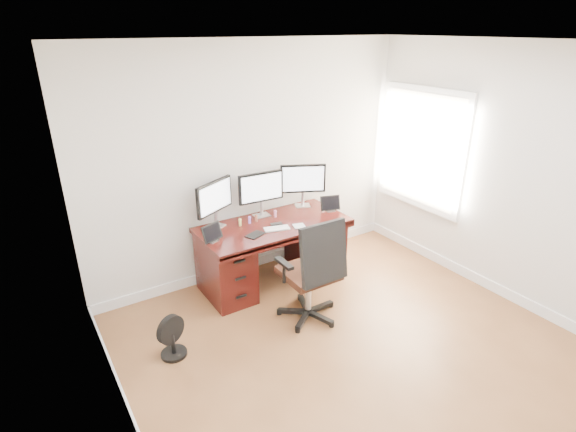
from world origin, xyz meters
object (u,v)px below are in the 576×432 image
desk (273,250)px  office_chair (312,287)px  floor_fan (172,337)px  keyboard (277,229)px  monitor_center (261,189)px

desk → office_chair: size_ratio=1.50×
floor_fan → keyboard: size_ratio=1.49×
floor_fan → desk: bearing=0.8°
office_chair → keyboard: 0.79m
office_chair → keyboard: bearing=89.3°
monitor_center → floor_fan: bearing=-145.0°
monitor_center → keyboard: bearing=-92.9°
office_chair → floor_fan: bearing=171.5°
office_chair → floor_fan: size_ratio=2.76×
desk → monitor_center: 0.72m
office_chair → monitor_center: bearing=87.3°
desk → floor_fan: bearing=-156.0°
desk → monitor_center: (-0.00, 0.24, 0.68)m
office_chair → monitor_center: monitor_center is taller
monitor_center → keyboard: size_ratio=1.99×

